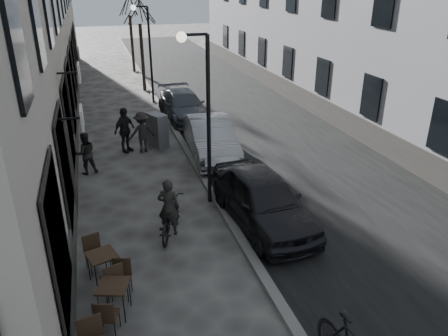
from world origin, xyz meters
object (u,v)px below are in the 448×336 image
streetlamp_near (202,102)px  car_near (263,199)px  bistro_set_c (103,265)px  car_mid (211,138)px  pedestrian_mid (142,132)px  streetlamp_far (146,44)px  tree_far (129,4)px  pedestrian_near (85,153)px  bicycle (169,217)px  car_far (184,106)px  utility_cabinet (157,130)px  tree_near (139,9)px  bistro_set_b (114,296)px  pedestrian_far (125,130)px

streetlamp_near → car_near: streetlamp_near is taller
bistro_set_c → car_mid: bearing=39.7°
pedestrian_mid → car_mid: size_ratio=0.36×
streetlamp_far → tree_far: bearing=89.5°
pedestrian_near → pedestrian_mid: (2.15, 1.52, 0.05)m
pedestrian_near → car_mid: 4.61m
bistro_set_c → bicycle: (1.80, 1.61, 0.04)m
streetlamp_near → bicycle: 3.33m
pedestrian_mid → car_far: pedestrian_mid is taller
bistro_set_c → streetlamp_far: bearing=60.8°
streetlamp_near → utility_cabinet: streetlamp_near is taller
tree_far → utility_cabinet: 16.24m
tree_near → pedestrian_near: tree_near is taller
tree_near → utility_cabinet: bearing=-94.0°
streetlamp_far → pedestrian_mid: streetlamp_far is taller
tree_far → bistro_set_c: (-3.21, -24.08, -4.21)m
tree_near → pedestrian_mid: size_ratio=3.51×
pedestrian_near → car_mid: (4.60, 0.32, -0.02)m
tree_near → car_far: tree_near is taller
utility_cabinet → car_far: (1.79, 3.34, -0.02)m
bistro_set_c → car_mid: (4.31, 6.67, 0.28)m
bistro_set_b → pedestrian_mid: (1.68, 9.01, 0.37)m
streetlamp_near → bistro_set_c: size_ratio=3.31×
tree_near → pedestrian_far: (-2.00, -10.01, -3.77)m
bistro_set_b → bicycle: size_ratio=0.81×
bicycle → tree_near: bearing=-73.9°
pedestrian_near → bicycle: bearing=102.4°
tree_far → bistro_set_c: tree_far is taller
utility_cabinet → car_far: utility_cabinet is taller
car_near → car_far: 10.28m
bistro_set_b → car_far: car_far is taller
streetlamp_far → utility_cabinet: streetlamp_far is taller
tree_near → bistro_set_b: size_ratio=3.74×
tree_near → tree_far: 6.00m
bistro_set_b → pedestrian_mid: pedestrian_mid is taller
streetlamp_far → bistro_set_b: 16.71m
streetlamp_far → streetlamp_near: bearing=-90.0°
tree_near → bicycle: size_ratio=3.05×
pedestrian_far → car_far: bearing=7.6°
pedestrian_near → pedestrian_mid: bearing=-156.0°
tree_far → bicycle: size_ratio=3.05×
tree_near → tree_far: same height
tree_near → bicycle: 17.05m
tree_near → bistro_set_c: 18.84m
car_near → car_far: size_ratio=0.97×
bicycle → car_mid: (2.51, 5.06, 0.24)m
tree_far → bicycle: (-1.41, -22.47, -4.17)m
bicycle → pedestrian_far: size_ratio=1.04×
bistro_set_b → utility_cabinet: size_ratio=1.12×
bistro_set_b → pedestrian_far: size_ratio=0.85×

